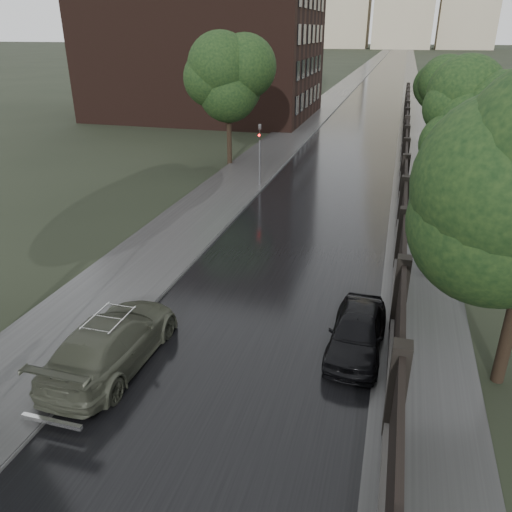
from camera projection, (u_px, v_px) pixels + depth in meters
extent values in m
cube|color=black|center=(395.00, 59.00, 175.90)|extent=(8.00, 420.00, 0.02)
cube|color=#2D2D2D|center=(377.00, 58.00, 177.35)|extent=(4.00, 420.00, 0.16)
cube|color=#2D2D2D|center=(411.00, 59.00, 174.53)|extent=(3.00, 420.00, 0.08)
cube|color=#383533|center=(403.00, 167.00, 36.14)|extent=(0.40, 75.00, 0.50)
cube|color=black|center=(405.00, 149.00, 35.62)|extent=(0.15, 75.00, 2.00)
cube|color=black|center=(407.00, 93.00, 69.00)|extent=(0.45, 0.45, 2.70)
cylinder|color=black|center=(229.00, 125.00, 36.38)|extent=(0.36, 0.36, 5.85)
sphere|color=black|center=(228.00, 92.00, 35.41)|extent=(4.25, 4.25, 4.25)
cylinder|color=black|center=(466.00, 169.00, 25.62)|extent=(0.36, 0.36, 5.53)
sphere|color=black|center=(473.00, 125.00, 24.71)|extent=(4.08, 4.08, 4.08)
cylinder|color=black|center=(444.00, 116.00, 41.40)|extent=(0.36, 0.36, 5.53)
sphere|color=black|center=(448.00, 88.00, 40.49)|extent=(4.08, 4.08, 4.08)
cylinder|color=#59595E|center=(260.00, 164.00, 31.68)|extent=(0.12, 0.12, 3.00)
imported|color=#59595E|center=(260.00, 132.00, 30.85)|extent=(0.16, 0.20, 1.00)
sphere|color=#FF0C0C|center=(259.00, 135.00, 30.78)|extent=(0.14, 0.14, 0.14)
cube|color=black|center=(205.00, 23.00, 55.21)|extent=(24.00, 18.00, 20.00)
cube|color=tan|center=(344.00, 5.00, 271.13)|extent=(28.00, 22.00, 44.00)
cube|color=tan|center=(469.00, 3.00, 255.38)|extent=(28.00, 22.00, 44.00)
imported|color=#414436|center=(112.00, 341.00, 14.88)|extent=(2.28, 5.49, 1.59)
imported|color=black|center=(357.00, 332.00, 15.55)|extent=(1.79, 4.14, 1.39)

